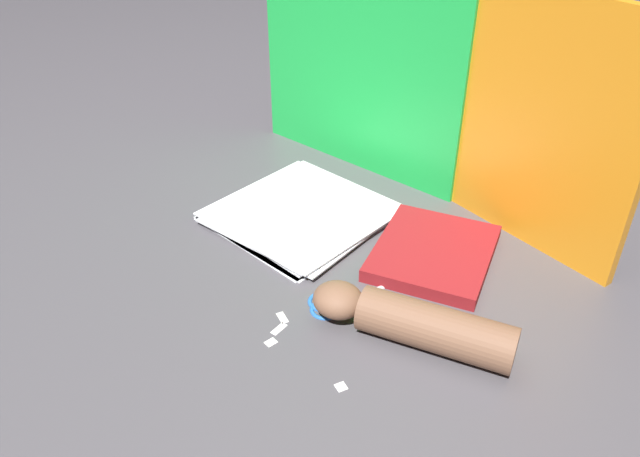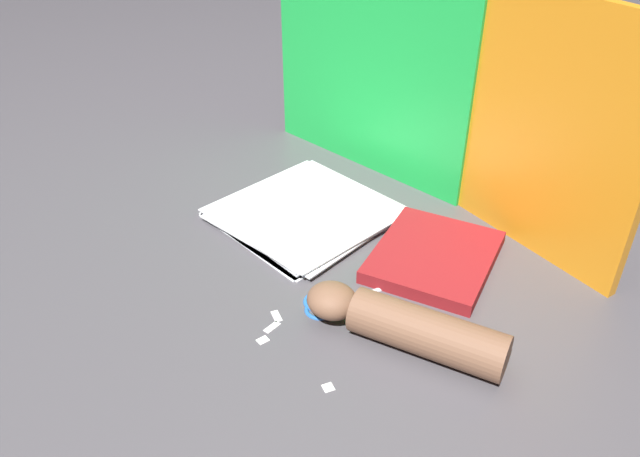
# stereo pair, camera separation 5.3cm
# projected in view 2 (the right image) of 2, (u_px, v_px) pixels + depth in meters

# --- Properties ---
(ground_plane) EXTENTS (6.00, 6.00, 0.00)m
(ground_plane) POSITION_uv_depth(u_px,v_px,m) (307.00, 261.00, 1.11)
(ground_plane) COLOR #4C494F
(backdrop_panel_left) EXTENTS (0.51, 0.04, 0.59)m
(backdrop_panel_left) POSITION_uv_depth(u_px,v_px,m) (370.00, 33.00, 1.25)
(backdrop_panel_left) COLOR green
(backdrop_panel_left) RESTS_ON ground_plane
(backdrop_panel_center) EXTENTS (0.53, 0.12, 0.45)m
(backdrop_panel_center) POSITION_uv_depth(u_px,v_px,m) (511.00, 116.00, 1.09)
(backdrop_panel_center) COLOR orange
(backdrop_panel_center) RESTS_ON ground_plane
(paper_stack) EXTENTS (0.32, 0.32, 0.02)m
(paper_stack) POSITION_uv_depth(u_px,v_px,m) (305.00, 213.00, 1.23)
(paper_stack) COLOR white
(paper_stack) RESTS_ON ground_plane
(book_closed) EXTENTS (0.26, 0.29, 0.02)m
(book_closed) POSITION_uv_depth(u_px,v_px,m) (434.00, 257.00, 1.10)
(book_closed) COLOR maroon
(book_closed) RESTS_ON ground_plane
(scissors) EXTENTS (0.14, 0.15, 0.01)m
(scissors) POSITION_uv_depth(u_px,v_px,m) (332.00, 303.00, 1.01)
(scissors) COLOR silver
(scissors) RESTS_ON ground_plane
(hand_forearm) EXTENTS (0.32, 0.17, 0.07)m
(hand_forearm) POSITION_uv_depth(u_px,v_px,m) (406.00, 326.00, 0.92)
(hand_forearm) COLOR brown
(hand_forearm) RESTS_ON ground_plane
(paper_scrap_near) EXTENTS (0.02, 0.02, 0.00)m
(paper_scrap_near) POSITION_uv_depth(u_px,v_px,m) (263.00, 340.00, 0.94)
(paper_scrap_near) COLOR white
(paper_scrap_near) RESTS_ON ground_plane
(paper_scrap_mid) EXTENTS (0.01, 0.03, 0.00)m
(paper_scrap_mid) POSITION_uv_depth(u_px,v_px,m) (272.00, 327.00, 0.97)
(paper_scrap_mid) COLOR white
(paper_scrap_mid) RESTS_ON ground_plane
(paper_scrap_far) EXTENTS (0.02, 0.02, 0.00)m
(paper_scrap_far) POSITION_uv_depth(u_px,v_px,m) (328.00, 387.00, 0.86)
(paper_scrap_far) COLOR white
(paper_scrap_far) RESTS_ON ground_plane
(paper_scrap_side) EXTENTS (0.03, 0.02, 0.00)m
(paper_scrap_side) POSITION_uv_depth(u_px,v_px,m) (277.00, 316.00, 0.99)
(paper_scrap_side) COLOR white
(paper_scrap_side) RESTS_ON ground_plane
(pen) EXTENTS (0.12, 0.07, 0.01)m
(pen) POSITION_uv_depth(u_px,v_px,m) (230.00, 215.00, 1.23)
(pen) COLOR red
(pen) RESTS_ON ground_plane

